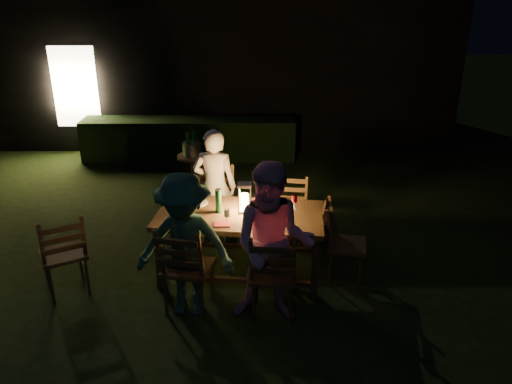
{
  "coord_description": "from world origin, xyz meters",
  "views": [
    {
      "loc": [
        0.75,
        -5.9,
        3.23
      ],
      "look_at": [
        0.8,
        -0.42,
        0.96
      ],
      "focal_mm": 35.0,
      "sensor_mm": 36.0,
      "label": 1
    }
  ],
  "objects_px": {
    "person_opp_right": "(273,245)",
    "ice_bucket": "(192,149)",
    "side_table": "(192,160)",
    "chair_near_right": "(273,288)",
    "dining_table": "(240,219)",
    "bottle_bucket_b": "(195,145)",
    "chair_near_left": "(188,282)",
    "lantern": "(245,199)",
    "chair_far_right": "(290,226)",
    "chair_spare": "(66,268)",
    "chair_far_left": "(215,220)",
    "chair_end": "(344,256)",
    "bottle_table": "(218,201)",
    "bottle_bucket_a": "(188,147)",
    "person_opp_left": "(185,246)",
    "person_house_side": "(215,187)"
  },
  "relations": [
    {
      "from": "lantern",
      "to": "chair_near_right",
      "type": "bearing_deg",
      "value": -70.83
    },
    {
      "from": "lantern",
      "to": "ice_bucket",
      "type": "xyz_separation_m",
      "value": [
        -0.9,
        2.51,
        -0.19
      ]
    },
    {
      "from": "bottle_table",
      "to": "bottle_bucket_b",
      "type": "xyz_separation_m",
      "value": [
        -0.55,
        2.57,
        -0.12
      ]
    },
    {
      "from": "chair_near_left",
      "to": "lantern",
      "type": "distance_m",
      "value": 1.15
    },
    {
      "from": "chair_spare",
      "to": "person_house_side",
      "type": "bearing_deg",
      "value": 10.1
    },
    {
      "from": "dining_table",
      "to": "lantern",
      "type": "height_order",
      "value": "lantern"
    },
    {
      "from": "person_opp_right",
      "to": "ice_bucket",
      "type": "bearing_deg",
      "value": 116.04
    },
    {
      "from": "ice_bucket",
      "to": "bottle_bucket_b",
      "type": "distance_m",
      "value": 0.08
    },
    {
      "from": "chair_near_left",
      "to": "dining_table",
      "type": "bearing_deg",
      "value": 65.35
    },
    {
      "from": "chair_far_left",
      "to": "bottle_bucket_b",
      "type": "xyz_separation_m",
      "value": [
        -0.44,
        1.78,
        0.5
      ]
    },
    {
      "from": "chair_near_right",
      "to": "chair_near_left",
      "type": "bearing_deg",
      "value": 178.69
    },
    {
      "from": "dining_table",
      "to": "ice_bucket",
      "type": "relative_size",
      "value": 6.74
    },
    {
      "from": "chair_far_left",
      "to": "bottle_table",
      "type": "relative_size",
      "value": 3.8
    },
    {
      "from": "chair_near_right",
      "to": "bottle_bucket_a",
      "type": "relative_size",
      "value": 3.23
    },
    {
      "from": "chair_far_left",
      "to": "side_table",
      "type": "bearing_deg",
      "value": -68.36
    },
    {
      "from": "dining_table",
      "to": "chair_far_left",
      "type": "relative_size",
      "value": 1.9
    },
    {
      "from": "dining_table",
      "to": "person_opp_right",
      "type": "distance_m",
      "value": 0.94
    },
    {
      "from": "lantern",
      "to": "side_table",
      "type": "distance_m",
      "value": 2.7
    },
    {
      "from": "lantern",
      "to": "bottle_bucket_b",
      "type": "distance_m",
      "value": 2.7
    },
    {
      "from": "side_table",
      "to": "ice_bucket",
      "type": "relative_size",
      "value": 2.19
    },
    {
      "from": "bottle_table",
      "to": "ice_bucket",
      "type": "xyz_separation_m",
      "value": [
        -0.6,
        2.53,
        -0.17
      ]
    },
    {
      "from": "chair_near_right",
      "to": "ice_bucket",
      "type": "xyz_separation_m",
      "value": [
        -1.2,
        3.38,
        0.45
      ]
    },
    {
      "from": "bottle_bucket_b",
      "to": "person_opp_left",
      "type": "bearing_deg",
      "value": -85.73
    },
    {
      "from": "chair_near_left",
      "to": "chair_end",
      "type": "relative_size",
      "value": 1.08
    },
    {
      "from": "chair_near_right",
      "to": "bottle_table",
      "type": "height_order",
      "value": "bottle_table"
    },
    {
      "from": "dining_table",
      "to": "ice_bucket",
      "type": "bearing_deg",
      "value": 115.1
    },
    {
      "from": "chair_near_right",
      "to": "chair_far_left",
      "type": "bearing_deg",
      "value": 118.9
    },
    {
      "from": "ice_bucket",
      "to": "lantern",
      "type": "bearing_deg",
      "value": -70.3
    },
    {
      "from": "person_opp_right",
      "to": "bottle_bucket_b",
      "type": "xyz_separation_m",
      "value": [
        -1.14,
        3.47,
        -0.04
      ]
    },
    {
      "from": "chair_end",
      "to": "ice_bucket",
      "type": "relative_size",
      "value": 3.35
    },
    {
      "from": "chair_near_right",
      "to": "bottle_bucket_b",
      "type": "height_order",
      "value": "chair_near_right"
    },
    {
      "from": "chair_near_left",
      "to": "chair_far_right",
      "type": "bearing_deg",
      "value": 62.65
    },
    {
      "from": "chair_near_left",
      "to": "chair_end",
      "type": "distance_m",
      "value": 1.85
    },
    {
      "from": "chair_far_right",
      "to": "person_opp_left",
      "type": "relative_size",
      "value": 0.6
    },
    {
      "from": "chair_end",
      "to": "person_opp_right",
      "type": "height_order",
      "value": "person_opp_right"
    },
    {
      "from": "person_opp_left",
      "to": "bottle_table",
      "type": "height_order",
      "value": "person_opp_left"
    },
    {
      "from": "chair_near_right",
      "to": "chair_far_left",
      "type": "distance_m",
      "value": 1.79
    },
    {
      "from": "chair_spare",
      "to": "person_opp_left",
      "type": "height_order",
      "value": "person_opp_left"
    },
    {
      "from": "chair_far_right",
      "to": "bottle_bucket_a",
      "type": "distance_m",
      "value": 2.44
    },
    {
      "from": "person_opp_right",
      "to": "person_opp_left",
      "type": "height_order",
      "value": "person_opp_right"
    },
    {
      "from": "bottle_table",
      "to": "bottle_bucket_b",
      "type": "height_order",
      "value": "bottle_table"
    },
    {
      "from": "chair_far_right",
      "to": "chair_spare",
      "type": "bearing_deg",
      "value": 32.45
    },
    {
      "from": "side_table",
      "to": "ice_bucket",
      "type": "distance_m",
      "value": 0.19
    },
    {
      "from": "person_opp_left",
      "to": "side_table",
      "type": "height_order",
      "value": "person_opp_left"
    },
    {
      "from": "lantern",
      "to": "ice_bucket",
      "type": "relative_size",
      "value": 1.17
    },
    {
      "from": "person_opp_left",
      "to": "bottle_bucket_a",
      "type": "distance_m",
      "value": 3.3
    },
    {
      "from": "dining_table",
      "to": "chair_spare",
      "type": "height_order",
      "value": "chair_spare"
    },
    {
      "from": "chair_end",
      "to": "bottle_bucket_a",
      "type": "relative_size",
      "value": 3.14
    },
    {
      "from": "dining_table",
      "to": "bottle_bucket_a",
      "type": "xyz_separation_m",
      "value": [
        -0.89,
        2.52,
        0.1
      ]
    },
    {
      "from": "person_opp_right",
      "to": "bottle_bucket_a",
      "type": "xyz_separation_m",
      "value": [
        -1.24,
        3.39,
        -0.04
      ]
    }
  ]
}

